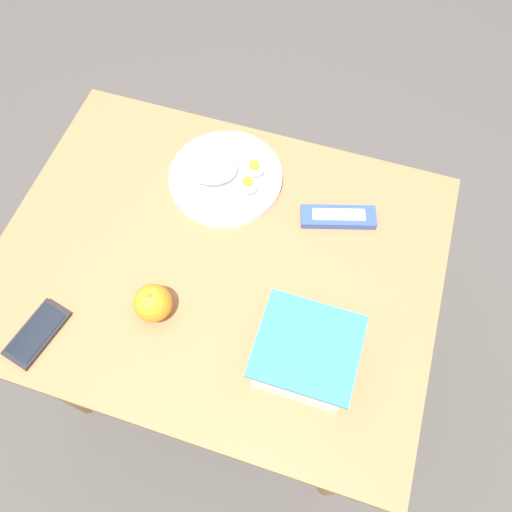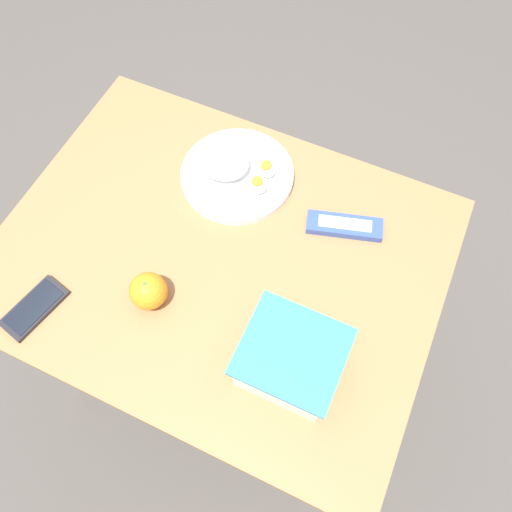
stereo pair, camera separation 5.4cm
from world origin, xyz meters
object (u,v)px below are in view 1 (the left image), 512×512
at_px(orange_fruit, 153,303).
at_px(cell_phone, 37,334).
at_px(candy_bar, 338,217).
at_px(food_container, 305,355).
at_px(rice_plate, 222,174).

distance_m(orange_fruit, cell_phone, 0.23).
bearing_deg(candy_bar, orange_fruit, 46.72).
xyz_separation_m(orange_fruit, cell_phone, (0.20, 0.11, -0.03)).
xyz_separation_m(food_container, candy_bar, (0.01, -0.32, -0.04)).
xyz_separation_m(rice_plate, cell_phone, (0.22, 0.45, -0.01)).
bearing_deg(rice_plate, orange_fruit, 86.30).
bearing_deg(orange_fruit, cell_phone, 30.18).
distance_m(rice_plate, cell_phone, 0.50).
bearing_deg(candy_bar, cell_phone, 40.95).
bearing_deg(food_container, cell_phone, 11.51).
bearing_deg(cell_phone, orange_fruit, -149.82).
xyz_separation_m(food_container, rice_plate, (0.28, -0.34, -0.03)).
distance_m(candy_bar, cell_phone, 0.64).
height_order(food_container, cell_phone, food_container).
relative_size(orange_fruit, rice_plate, 0.29).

